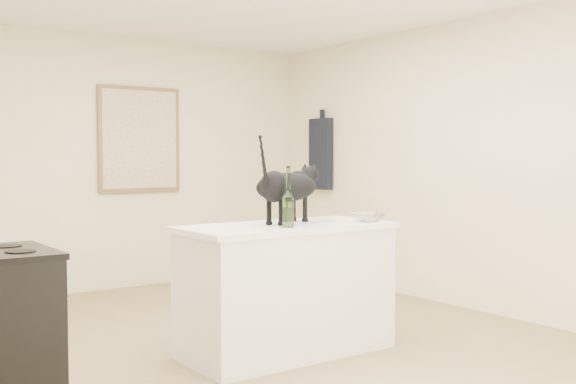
{
  "coord_description": "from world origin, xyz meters",
  "views": [
    {
      "loc": [
        -2.67,
        -4.07,
        1.36
      ],
      "look_at": [
        0.15,
        -0.15,
        1.12
      ],
      "focal_mm": 43.05,
      "sensor_mm": 36.0,
      "label": 1
    }
  ],
  "objects": [
    {
      "name": "floor",
      "position": [
        0.0,
        0.0,
        0.0
      ],
      "size": [
        5.5,
        5.5,
        0.0
      ],
      "primitive_type": "plane",
      "color": "#93764E",
      "rests_on": "ground"
    },
    {
      "name": "wall_back",
      "position": [
        0.0,
        2.75,
        1.3
      ],
      "size": [
        4.5,
        0.0,
        4.5
      ],
      "primitive_type": "plane",
      "rotation": [
        1.57,
        0.0,
        0.0
      ],
      "color": "beige",
      "rests_on": "ground"
    },
    {
      "name": "wall_right",
      "position": [
        2.25,
        0.0,
        1.3
      ],
      "size": [
        0.0,
        5.5,
        5.5
      ],
      "primitive_type": "plane",
      "rotation": [
        1.57,
        0.0,
        -1.57
      ],
      "color": "beige",
      "rests_on": "ground"
    },
    {
      "name": "island_base",
      "position": [
        0.1,
        -0.2,
        0.43
      ],
      "size": [
        1.44,
        0.67,
        0.86
      ],
      "primitive_type": "cube",
      "color": "white",
      "rests_on": "floor"
    },
    {
      "name": "island_top",
      "position": [
        0.1,
        -0.2,
        0.88
      ],
      "size": [
        1.5,
        0.7,
        0.04
      ],
      "primitive_type": "cube",
      "color": "white",
      "rests_on": "island_base"
    },
    {
      "name": "artwork_frame",
      "position": [
        0.3,
        2.72,
        1.55
      ],
      "size": [
        0.9,
        0.03,
        1.1
      ],
      "primitive_type": "cube",
      "color": "brown",
      "rests_on": "wall_back"
    },
    {
      "name": "artwork_canvas",
      "position": [
        0.3,
        2.7,
        1.55
      ],
      "size": [
        0.82,
        0.0,
        1.02
      ],
      "primitive_type": "cube",
      "color": "beige",
      "rests_on": "wall_back"
    },
    {
      "name": "hanging_garment",
      "position": [
        2.19,
        2.05,
        1.4
      ],
      "size": [
        0.08,
        0.34,
        0.8
      ],
      "primitive_type": "cube",
      "color": "black",
      "rests_on": "wall_right"
    },
    {
      "name": "black_cat",
      "position": [
        0.13,
        -0.15,
        1.13
      ],
      "size": [
        0.67,
        0.43,
        0.45
      ],
      "primitive_type": null,
      "rotation": [
        0.0,
        0.0,
        0.4
      ],
      "color": "black",
      "rests_on": "island_top"
    },
    {
      "name": "wine_bottle",
      "position": [
        -0.01,
        -0.37,
        1.08
      ],
      "size": [
        0.09,
        0.09,
        0.36
      ],
      "primitive_type": "cylinder",
      "rotation": [
        0.0,
        0.0,
        -0.16
      ],
      "color": "#2F6126",
      "rests_on": "island_top"
    },
    {
      "name": "glass_bowl",
      "position": [
        0.68,
        -0.39,
        0.93
      ],
      "size": [
        0.33,
        0.33,
        0.06
      ],
      "primitive_type": "imported",
      "rotation": [
        0.0,
        0.0,
        -0.36
      ],
      "color": "white",
      "rests_on": "island_top"
    }
  ]
}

